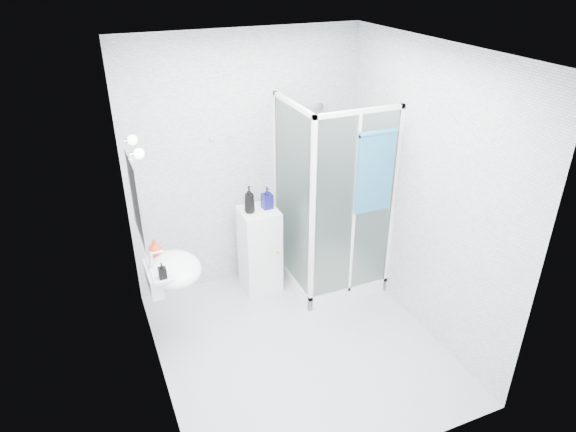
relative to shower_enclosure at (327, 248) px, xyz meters
name	(u,v)px	position (x,y,z in m)	size (l,w,h in m)	color
room	(299,219)	(-0.67, -0.77, 0.85)	(2.40, 2.60, 2.60)	silver
shower_enclosure	(327,248)	(0.00, 0.00, 0.00)	(0.90, 0.95, 2.00)	white
wall_basin	(171,270)	(-1.66, -0.32, 0.35)	(0.46, 0.56, 0.35)	white
mirror	(136,199)	(-1.85, -0.32, 1.05)	(0.02, 0.60, 0.70)	white
vanity_lights	(135,147)	(-1.80, -0.32, 1.47)	(0.10, 0.40, 0.08)	silver
wall_hooks	(222,138)	(-0.92, 0.49, 1.17)	(0.23, 0.06, 0.03)	silver
storage_cabinet	(260,249)	(-0.65, 0.25, 0.00)	(0.38, 0.40, 0.90)	white
hand_towel	(375,170)	(0.24, -0.40, 0.99)	(0.37, 0.05, 0.78)	#266990
shampoo_bottle_a	(249,200)	(-0.75, 0.24, 0.59)	(0.11, 0.11, 0.27)	black
shampoo_bottle_b	(267,198)	(-0.56, 0.26, 0.57)	(0.10, 0.10, 0.23)	#110E59
soap_dispenser_orange	(155,248)	(-1.75, -0.14, 0.49)	(0.12, 0.12, 0.15)	red
soap_dispenser_black	(162,271)	(-1.75, -0.51, 0.48)	(0.06, 0.06, 0.14)	black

